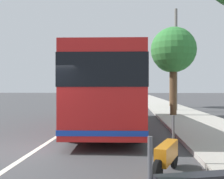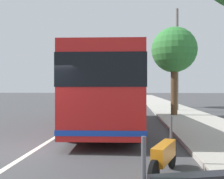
{
  "view_description": "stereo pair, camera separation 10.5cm",
  "coord_description": "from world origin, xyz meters",
  "px_view_note": "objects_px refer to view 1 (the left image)",
  "views": [
    {
      "loc": [
        -7.38,
        -2.82,
        1.84
      ],
      "look_at": [
        5.01,
        -1.96,
        1.81
      ],
      "focal_mm": 42.14,
      "sensor_mm": 36.0,
      "label": 1
    },
    {
      "loc": [
        -7.38,
        -2.92,
        1.84
      ],
      "look_at": [
        5.01,
        -1.96,
        1.81
      ],
      "focal_mm": 42.14,
      "sensor_mm": 36.0,
      "label": 2
    }
  ],
  "objects_px": {
    "roadside_tree_mid_block": "(173,51)",
    "utility_pole": "(176,60)",
    "car_oncoming": "(123,95)",
    "car_behind_bus": "(102,95)",
    "coach_bus": "(109,88)",
    "car_far_distant": "(126,96)",
    "roadside_tree_far_block": "(171,55)",
    "motorcycle_angled": "(167,156)"
  },
  "relations": [
    {
      "from": "car_behind_bus",
      "to": "roadside_tree_mid_block",
      "type": "xyz_separation_m",
      "value": [
        -30.31,
        -7.98,
        3.6
      ]
    },
    {
      "from": "car_far_distant",
      "to": "roadside_tree_mid_block",
      "type": "bearing_deg",
      "value": -167.25
    },
    {
      "from": "coach_bus",
      "to": "car_behind_bus",
      "type": "xyz_separation_m",
      "value": [
        35.13,
        4.15,
        -1.15
      ]
    },
    {
      "from": "coach_bus",
      "to": "car_behind_bus",
      "type": "height_order",
      "value": "coach_bus"
    },
    {
      "from": "motorcycle_angled",
      "to": "roadside_tree_mid_block",
      "type": "distance_m",
      "value": 12.73
    },
    {
      "from": "car_behind_bus",
      "to": "roadside_tree_far_block",
      "type": "xyz_separation_m",
      "value": [
        -21.28,
        -9.21,
        4.47
      ]
    },
    {
      "from": "motorcycle_angled",
      "to": "car_far_distant",
      "type": "distance_m",
      "value": 34.36
    },
    {
      "from": "car_behind_bus",
      "to": "motorcycle_angled",
      "type": "bearing_deg",
      "value": 6.58
    },
    {
      "from": "coach_bus",
      "to": "car_far_distant",
      "type": "height_order",
      "value": "coach_bus"
    },
    {
      "from": "car_oncoming",
      "to": "car_behind_bus",
      "type": "bearing_deg",
      "value": 50.24
    },
    {
      "from": "motorcycle_angled",
      "to": "car_oncoming",
      "type": "distance_m",
      "value": 38.86
    },
    {
      "from": "car_behind_bus",
      "to": "car_oncoming",
      "type": "distance_m",
      "value": 5.2
    },
    {
      "from": "roadside_tree_far_block",
      "to": "utility_pole",
      "type": "relative_size",
      "value": 0.84
    },
    {
      "from": "coach_bus",
      "to": "car_behind_bus",
      "type": "bearing_deg",
      "value": 4.38
    },
    {
      "from": "coach_bus",
      "to": "motorcycle_angled",
      "type": "bearing_deg",
      "value": -168.45
    },
    {
      "from": "motorcycle_angled",
      "to": "roadside_tree_far_block",
      "type": "distance_m",
      "value": 21.76
    },
    {
      "from": "coach_bus",
      "to": "roadside_tree_mid_block",
      "type": "bearing_deg",
      "value": -40.85
    },
    {
      "from": "coach_bus",
      "to": "utility_pole",
      "type": "xyz_separation_m",
      "value": [
        8.76,
        -4.67,
        2.25
      ]
    },
    {
      "from": "utility_pole",
      "to": "car_behind_bus",
      "type": "bearing_deg",
      "value": 18.49
    },
    {
      "from": "roadside_tree_far_block",
      "to": "utility_pole",
      "type": "distance_m",
      "value": 5.22
    },
    {
      "from": "roadside_tree_mid_block",
      "to": "utility_pole",
      "type": "relative_size",
      "value": 0.71
    },
    {
      "from": "car_oncoming",
      "to": "roadside_tree_far_block",
      "type": "height_order",
      "value": "roadside_tree_far_block"
    },
    {
      "from": "motorcycle_angled",
      "to": "car_oncoming",
      "type": "relative_size",
      "value": 0.51
    },
    {
      "from": "car_oncoming",
      "to": "roadside_tree_far_block",
      "type": "relative_size",
      "value": 0.57
    },
    {
      "from": "roadside_tree_mid_block",
      "to": "roadside_tree_far_block",
      "type": "height_order",
      "value": "roadside_tree_far_block"
    },
    {
      "from": "car_behind_bus",
      "to": "car_oncoming",
      "type": "relative_size",
      "value": 1.08
    },
    {
      "from": "car_behind_bus",
      "to": "coach_bus",
      "type": "bearing_deg",
      "value": 5.35
    },
    {
      "from": "car_far_distant",
      "to": "motorcycle_angled",
      "type": "bearing_deg",
      "value": -173.72
    },
    {
      "from": "coach_bus",
      "to": "car_far_distant",
      "type": "xyz_separation_m",
      "value": [
        27.2,
        -0.36,
        -1.15
      ]
    },
    {
      "from": "roadside_tree_mid_block",
      "to": "car_oncoming",
      "type": "bearing_deg",
      "value": 8.67
    },
    {
      "from": "motorcycle_angled",
      "to": "roadside_tree_mid_block",
      "type": "height_order",
      "value": "roadside_tree_mid_block"
    },
    {
      "from": "car_far_distant",
      "to": "car_behind_bus",
      "type": "xyz_separation_m",
      "value": [
        7.94,
        4.51,
        0.01
      ]
    },
    {
      "from": "motorcycle_angled",
      "to": "utility_pole",
      "type": "height_order",
      "value": "utility_pole"
    },
    {
      "from": "car_far_distant",
      "to": "roadside_tree_far_block",
      "type": "xyz_separation_m",
      "value": [
        -13.35,
        -4.7,
        4.48
      ]
    },
    {
      "from": "coach_bus",
      "to": "car_oncoming",
      "type": "xyz_separation_m",
      "value": [
        31.68,
        0.26,
        -1.18
      ]
    },
    {
      "from": "car_far_distant",
      "to": "roadside_tree_far_block",
      "type": "relative_size",
      "value": 0.62
    },
    {
      "from": "motorcycle_angled",
      "to": "utility_pole",
      "type": "distance_m",
      "value": 16.56
    },
    {
      "from": "coach_bus",
      "to": "roadside_tree_far_block",
      "type": "distance_m",
      "value": 15.12
    },
    {
      "from": "utility_pole",
      "to": "roadside_tree_mid_block",
      "type": "bearing_deg",
      "value": 168.0
    },
    {
      "from": "motorcycle_angled",
      "to": "utility_pole",
      "type": "relative_size",
      "value": 0.24
    },
    {
      "from": "car_far_distant",
      "to": "utility_pole",
      "type": "height_order",
      "value": "utility_pole"
    },
    {
      "from": "coach_bus",
      "to": "car_behind_bus",
      "type": "distance_m",
      "value": 35.39
    }
  ]
}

